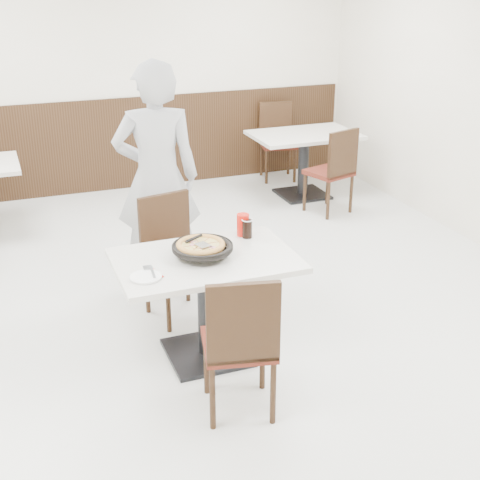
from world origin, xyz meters
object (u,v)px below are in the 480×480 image
object	(u,v)px
chair_far	(177,260)
pizza	(201,247)
chair_near	(239,341)
pizza_pan	(203,251)
bg_chair_right_far	(278,142)
main_table	(206,308)
side_plate	(146,277)
diner_person	(157,178)
cola_glass	(247,229)
red_cup	(243,225)
bg_table_right	(303,165)
bg_chair_right_near	(329,170)

from	to	relation	value
chair_far	pizza	size ratio (longest dim) A/B	3.17
chair_near	pizza_pan	size ratio (longest dim) A/B	2.87
bg_chair_right_far	chair_far	bearing A→B (deg)	66.23
main_table	chair_near	size ratio (longest dim) A/B	1.26
pizza_pan	side_plate	bearing A→B (deg)	-156.77
main_table	diner_person	bearing A→B (deg)	90.52
pizza_pan	side_plate	xyz separation A→B (m)	(-0.43, -0.18, -0.03)
pizza	cola_glass	distance (m)	0.45
red_cup	bg_chair_right_far	distance (m)	3.82
chair_far	side_plate	bearing A→B (deg)	50.01
cola_glass	bg_chair_right_far	bearing A→B (deg)	62.82
main_table	cola_glass	size ratio (longest dim) A/B	9.23
pizza	chair_far	bearing A→B (deg)	91.07
chair_near	bg_chair_right_far	world-z (taller)	same
side_plate	red_cup	xyz separation A→B (m)	(0.82, 0.45, 0.07)
red_cup	bg_chair_right_far	bearing A→B (deg)	62.30
main_table	chair_near	world-z (taller)	chair_near
chair_near	pizza	world-z (taller)	chair_near
main_table	bg_table_right	xyz separation A→B (m)	(2.15, 2.93, 0.00)
pizza	bg_table_right	bearing A→B (deg)	53.11
bg_chair_right_near	pizza	bearing A→B (deg)	-151.72
side_plate	bg_chair_right_far	xyz separation A→B (m)	(2.59, 3.81, -0.28)
chair_far	bg_chair_right_far	world-z (taller)	same
pizza_pan	bg_chair_right_far	distance (m)	4.23
chair_near	red_cup	distance (m)	1.06
cola_glass	bg_table_right	bearing A→B (deg)	56.88
pizza	diner_person	bearing A→B (deg)	89.70
bg_chair_right_far	main_table	bearing A→B (deg)	71.46
diner_person	bg_table_right	xyz separation A→B (m)	(2.16, 1.72, -0.58)
chair_near	pizza	bearing A→B (deg)	103.43
bg_chair_right_near	pizza_pan	bearing A→B (deg)	-151.36
chair_far	side_plate	size ratio (longest dim) A/B	4.73
side_plate	bg_table_right	distance (m)	4.06
red_cup	main_table	bearing A→B (deg)	-143.08
side_plate	bg_chair_right_near	bearing A→B (deg)	43.72
main_table	bg_chair_right_near	world-z (taller)	bg_chair_right_near
pizza	diner_person	world-z (taller)	diner_person
red_cup	diner_person	distance (m)	1.02
side_plate	bg_chair_right_near	world-z (taller)	bg_chair_right_near
bg_chair_right_near	chair_near	bearing A→B (deg)	-144.20
cola_glass	red_cup	xyz separation A→B (m)	(-0.01, 0.05, 0.02)
chair_near	bg_table_right	xyz separation A→B (m)	(2.16, 3.58, -0.10)
chair_far	pizza_pan	bearing A→B (deg)	79.36
pizza	bg_chair_right_near	distance (m)	3.18
side_plate	bg_chair_right_near	xyz separation A→B (m)	(2.61, 2.50, -0.28)
red_cup	diner_person	xyz separation A→B (m)	(-0.39, 0.93, 0.12)
pizza	cola_glass	xyz separation A→B (m)	(0.41, 0.19, 0.00)
chair_near	chair_far	distance (m)	1.27
bg_table_right	chair_far	bearing A→B (deg)	-133.32
chair_near	diner_person	size ratio (longest dim) A/B	0.50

